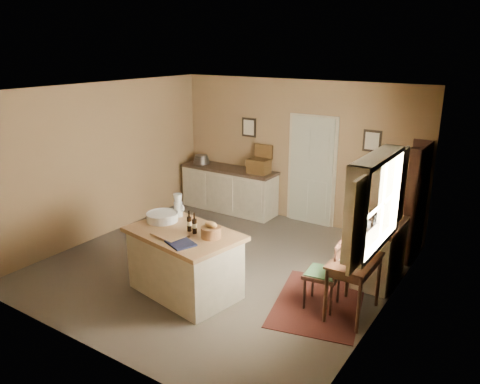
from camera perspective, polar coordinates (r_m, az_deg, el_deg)
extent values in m
plane|color=brown|center=(7.41, -2.41, -8.93)|extent=(5.00, 5.00, 0.00)
cube|color=olive|center=(8.99, 6.84, 4.90)|extent=(5.00, 0.10, 2.70)
cube|color=olive|center=(5.22, -18.91, -5.41)|extent=(5.00, 0.10, 2.70)
cube|color=olive|center=(8.57, -16.26, 3.70)|extent=(0.10, 5.00, 2.70)
cube|color=olive|center=(5.88, 17.66, -2.70)|extent=(0.10, 5.00, 2.70)
plane|color=silver|center=(6.66, -2.71, 12.36)|extent=(5.00, 5.00, 0.00)
cube|color=#AFB098|center=(8.89, 8.70, 2.71)|extent=(0.97, 0.06, 2.11)
cube|color=black|center=(9.41, 1.10, 7.88)|extent=(0.32, 0.02, 0.38)
cube|color=beige|center=(9.40, 1.06, 7.87)|extent=(0.24, 0.01, 0.30)
cube|color=black|center=(8.37, 15.81, 6.00)|extent=(0.32, 0.02, 0.38)
cube|color=beige|center=(8.36, 15.78, 5.99)|extent=(0.24, 0.01, 0.30)
cube|color=beige|center=(5.85, 15.63, -6.10)|extent=(0.25, 1.32, 0.06)
cube|color=beige|center=(5.52, 16.52, 4.05)|extent=(0.25, 1.32, 0.06)
cube|color=white|center=(5.63, 17.22, -1.38)|extent=(0.01, 1.20, 1.00)
cube|color=beige|center=(4.90, 14.04, -3.94)|extent=(0.04, 0.35, 1.00)
cube|color=beige|center=(6.40, 19.05, 0.69)|extent=(0.04, 0.35, 1.00)
cube|color=beige|center=(6.52, -6.72, -8.76)|extent=(1.55, 1.12, 0.85)
cube|color=#A5734F|center=(6.33, -6.87, -5.07)|extent=(1.67, 1.24, 0.06)
cylinder|color=white|center=(6.72, -9.44, -3.04)|extent=(0.44, 0.44, 0.11)
cube|color=#A5734F|center=(6.19, -8.57, -5.22)|extent=(0.49, 0.38, 0.03)
cube|color=black|center=(5.94, -7.24, -6.20)|extent=(0.43, 0.40, 0.02)
cylinder|color=brown|center=(6.08, -3.56, -4.93)|extent=(0.27, 0.27, 0.14)
cylinder|color=black|center=(6.28, -6.21, -3.52)|extent=(0.06, 0.06, 0.29)
cylinder|color=black|center=(6.19, -5.58, -3.79)|extent=(0.06, 0.06, 0.29)
cube|color=beige|center=(9.64, -1.34, 0.20)|extent=(2.02, 0.56, 0.85)
cube|color=#332319|center=(9.52, -1.36, 2.79)|extent=(2.06, 0.59, 0.05)
cube|color=#4E3216|center=(9.11, 2.31, 3.17)|extent=(0.40, 0.30, 0.28)
cylinder|color=#59544F|center=(9.90, -4.74, 4.00)|extent=(0.34, 0.34, 0.18)
cube|color=#431A13|center=(6.50, 9.54, -13.20)|extent=(1.45, 1.81, 0.01)
cube|color=#331C11|center=(6.01, 13.85, -8.10)|extent=(0.50, 0.81, 0.03)
cube|color=#331C11|center=(6.04, 13.80, -8.70)|extent=(0.44, 0.75, 0.10)
cube|color=silver|center=(6.02, 13.41, -7.85)|extent=(0.22, 0.30, 0.01)
cylinder|color=black|center=(6.16, 15.48, -7.16)|extent=(0.05, 0.05, 0.05)
cylinder|color=#331C11|center=(5.95, 10.40, -12.40)|extent=(0.04, 0.04, 0.72)
cylinder|color=#331C11|center=(5.83, 14.27, -13.36)|extent=(0.04, 0.04, 0.72)
cylinder|color=#331C11|center=(6.56, 12.98, -9.59)|extent=(0.04, 0.04, 0.72)
cylinder|color=#331C11|center=(6.45, 16.51, -10.38)|extent=(0.04, 0.04, 0.72)
cube|color=beige|center=(7.07, 16.64, -7.23)|extent=(0.51, 0.92, 0.85)
cube|color=#332319|center=(6.90, 16.96, -3.83)|extent=(0.54, 0.96, 0.05)
cylinder|color=silver|center=(6.76, 16.43, -3.59)|extent=(0.22, 0.22, 0.09)
cube|color=black|center=(7.53, 19.43, -1.88)|extent=(0.31, 0.04, 1.85)
cube|color=black|center=(8.27, 20.82, -0.33)|extent=(0.31, 0.04, 1.85)
cube|color=black|center=(7.87, 21.19, -1.25)|extent=(0.02, 0.83, 1.85)
cube|color=black|center=(8.21, 19.52, -6.89)|extent=(0.31, 0.79, 0.03)
cube|color=black|center=(8.03, 19.85, -3.88)|extent=(0.31, 0.79, 0.03)
cube|color=black|center=(7.88, 20.19, -0.75)|extent=(0.31, 0.79, 0.03)
cube|color=black|center=(7.78, 20.48, 1.84)|extent=(0.31, 0.79, 0.03)
cube|color=black|center=(7.70, 20.77, 4.49)|extent=(0.31, 0.79, 0.03)
cylinder|color=white|center=(7.87, 20.24, -0.33)|extent=(0.12, 0.12, 0.11)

